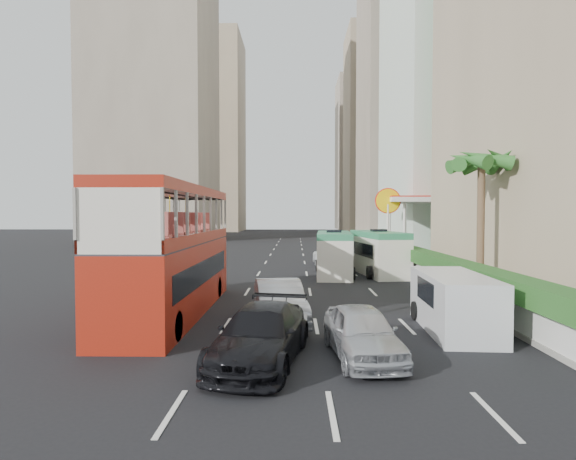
{
  "coord_description": "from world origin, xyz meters",
  "views": [
    {
      "loc": [
        -1.12,
        -17.77,
        3.96
      ],
      "look_at": [
        -1.5,
        4.0,
        3.2
      ],
      "focal_mm": 28.0,
      "sensor_mm": 36.0,
      "label": 1
    }
  ],
  "objects_px": {
    "car_silver_lane_b": "(362,358)",
    "minibus_far": "(379,253)",
    "shell_station": "(419,228)",
    "van_asset": "(326,264)",
    "palm_tree": "(481,226)",
    "double_decker_bus": "(174,250)",
    "panel_van_far": "(361,251)",
    "minibus_near": "(334,254)",
    "panel_van_near": "(454,302)",
    "car_black": "(261,362)",
    "car_silver_lane_a": "(279,322)"
  },
  "relations": [
    {
      "from": "car_silver_lane_b",
      "to": "palm_tree",
      "type": "relative_size",
      "value": 0.65
    },
    {
      "from": "minibus_near",
      "to": "minibus_far",
      "type": "relative_size",
      "value": 0.99
    },
    {
      "from": "double_decker_bus",
      "to": "shell_station",
      "type": "height_order",
      "value": "shell_station"
    },
    {
      "from": "minibus_far",
      "to": "palm_tree",
      "type": "distance_m",
      "value": 8.71
    },
    {
      "from": "double_decker_bus",
      "to": "car_black",
      "type": "xyz_separation_m",
      "value": [
        3.95,
        -5.89,
        -2.53
      ]
    },
    {
      "from": "minibus_far",
      "to": "panel_van_near",
      "type": "height_order",
      "value": "minibus_far"
    },
    {
      "from": "panel_van_far",
      "to": "van_asset",
      "type": "bearing_deg",
      "value": -175.95
    },
    {
      "from": "shell_station",
      "to": "van_asset",
      "type": "bearing_deg",
      "value": -149.28
    },
    {
      "from": "minibus_near",
      "to": "shell_station",
      "type": "bearing_deg",
      "value": 57.19
    },
    {
      "from": "double_decker_bus",
      "to": "car_silver_lane_b",
      "type": "distance_m",
      "value": 9.02
    },
    {
      "from": "panel_van_near",
      "to": "car_black",
      "type": "bearing_deg",
      "value": -149.15
    },
    {
      "from": "van_asset",
      "to": "shell_station",
      "type": "distance_m",
      "value": 10.47
    },
    {
      "from": "palm_tree",
      "to": "shell_station",
      "type": "height_order",
      "value": "palm_tree"
    },
    {
      "from": "panel_van_far",
      "to": "panel_van_near",
      "type": "bearing_deg",
      "value": -99.21
    },
    {
      "from": "palm_tree",
      "to": "panel_van_near",
      "type": "bearing_deg",
      "value": -118.51
    },
    {
      "from": "minibus_near",
      "to": "double_decker_bus",
      "type": "bearing_deg",
      "value": -119.47
    },
    {
      "from": "car_silver_lane_b",
      "to": "panel_van_near",
      "type": "distance_m",
      "value": 4.72
    },
    {
      "from": "panel_van_near",
      "to": "minibus_near",
      "type": "bearing_deg",
      "value": 104.66
    },
    {
      "from": "car_silver_lane_a",
      "to": "minibus_far",
      "type": "distance_m",
      "value": 14.61
    },
    {
      "from": "van_asset",
      "to": "minibus_near",
      "type": "relative_size",
      "value": 0.66
    },
    {
      "from": "minibus_far",
      "to": "panel_van_near",
      "type": "distance_m",
      "value": 14.28
    },
    {
      "from": "car_silver_lane_a",
      "to": "minibus_far",
      "type": "height_order",
      "value": "minibus_far"
    },
    {
      "from": "car_black",
      "to": "palm_tree",
      "type": "distance_m",
      "value": 14.36
    },
    {
      "from": "car_silver_lane_b",
      "to": "minibus_near",
      "type": "distance_m",
      "value": 16.82
    },
    {
      "from": "car_silver_lane_b",
      "to": "panel_van_far",
      "type": "relative_size",
      "value": 0.82
    },
    {
      "from": "car_black",
      "to": "panel_van_far",
      "type": "bearing_deg",
      "value": 85.91
    },
    {
      "from": "car_silver_lane_b",
      "to": "minibus_far",
      "type": "height_order",
      "value": "minibus_far"
    },
    {
      "from": "minibus_near",
      "to": "panel_van_far",
      "type": "bearing_deg",
      "value": 72.59
    },
    {
      "from": "car_black",
      "to": "minibus_near",
      "type": "bearing_deg",
      "value": 88.92
    },
    {
      "from": "minibus_near",
      "to": "car_black",
      "type": "bearing_deg",
      "value": -97.58
    },
    {
      "from": "car_black",
      "to": "panel_van_far",
      "type": "height_order",
      "value": "panel_van_far"
    },
    {
      "from": "car_silver_lane_b",
      "to": "minibus_near",
      "type": "xyz_separation_m",
      "value": [
        0.64,
        16.75,
        1.4
      ]
    },
    {
      "from": "van_asset",
      "to": "panel_van_near",
      "type": "height_order",
      "value": "panel_van_near"
    },
    {
      "from": "double_decker_bus",
      "to": "van_asset",
      "type": "bearing_deg",
      "value": 67.71
    },
    {
      "from": "shell_station",
      "to": "car_black",
      "type": "bearing_deg",
      "value": -112.64
    },
    {
      "from": "car_black",
      "to": "panel_van_near",
      "type": "distance_m",
      "value": 7.21
    },
    {
      "from": "panel_van_near",
      "to": "van_asset",
      "type": "bearing_deg",
      "value": 100.99
    },
    {
      "from": "palm_tree",
      "to": "double_decker_bus",
      "type": "bearing_deg",
      "value": -163.84
    },
    {
      "from": "car_black",
      "to": "shell_station",
      "type": "relative_size",
      "value": 0.63
    },
    {
      "from": "panel_van_far",
      "to": "palm_tree",
      "type": "distance_m",
      "value": 15.16
    },
    {
      "from": "double_decker_bus",
      "to": "panel_van_far",
      "type": "xyz_separation_m",
      "value": [
        10.13,
        18.52,
        -1.5
      ]
    },
    {
      "from": "car_silver_lane_a",
      "to": "car_silver_lane_b",
      "type": "bearing_deg",
      "value": -67.48
    },
    {
      "from": "panel_van_far",
      "to": "double_decker_bus",
      "type": "bearing_deg",
      "value": -128.24
    },
    {
      "from": "panel_van_far",
      "to": "shell_station",
      "type": "xyz_separation_m",
      "value": [
        5.87,
        4.48,
        1.72
      ]
    },
    {
      "from": "double_decker_bus",
      "to": "car_silver_lane_a",
      "type": "height_order",
      "value": "double_decker_bus"
    },
    {
      "from": "car_silver_lane_a",
      "to": "minibus_near",
      "type": "relative_size",
      "value": 0.73
    },
    {
      "from": "car_black",
      "to": "panel_van_far",
      "type": "relative_size",
      "value": 0.99
    },
    {
      "from": "panel_van_far",
      "to": "car_silver_lane_b",
      "type": "bearing_deg",
      "value": -107.68
    },
    {
      "from": "car_silver_lane_b",
      "to": "minibus_near",
      "type": "height_order",
      "value": "minibus_near"
    },
    {
      "from": "double_decker_bus",
      "to": "van_asset",
      "type": "distance_m",
      "value": 19.44
    }
  ]
}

